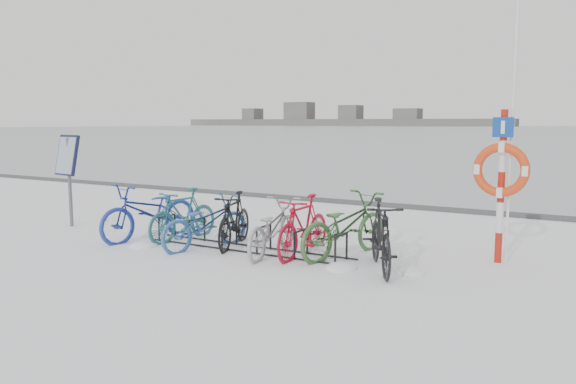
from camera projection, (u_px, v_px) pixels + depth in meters
name	position (u px, v px, depth m)	size (l,w,h in m)	color
ground	(246.00, 250.00, 9.76)	(900.00, 900.00, 0.00)	white
quay_edge	(371.00, 204.00, 14.84)	(400.00, 0.25, 0.10)	#3F3F42
bike_rack	(246.00, 239.00, 9.73)	(4.00, 0.48, 0.46)	black
info_board	(68.00, 161.00, 11.74)	(0.67, 0.32, 1.94)	#595B5E
lifebuoy_station	(502.00, 170.00, 8.63)	(0.84, 0.23, 4.36)	#AA1A0D
shoreline	(330.00, 120.00, 293.50)	(180.00, 12.00, 9.50)	#4C4C4C
bike_0	(150.00, 210.00, 10.62)	(0.74, 2.12, 1.11)	#1F319A
bike_1	(183.00, 213.00, 10.53)	(0.47, 1.67, 1.00)	#216368
bike_2	(205.00, 221.00, 9.85)	(0.64, 1.83, 0.96)	#2A5A97
bike_3	(234.00, 218.00, 9.97)	(0.47, 1.67, 1.00)	black
bike_4	(272.00, 226.00, 9.38)	(0.63, 1.82, 0.95)	#94969C
bike_5	(303.00, 225.00, 9.25)	(0.49, 1.74, 1.05)	#B50F29
bike_6	(345.00, 224.00, 9.24)	(0.72, 2.06, 1.08)	#345F2F
bike_7	(381.00, 234.00, 8.38)	(0.51, 1.82, 1.09)	black
snow_drifts	(263.00, 251.00, 9.64)	(5.72, 1.94, 0.17)	white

